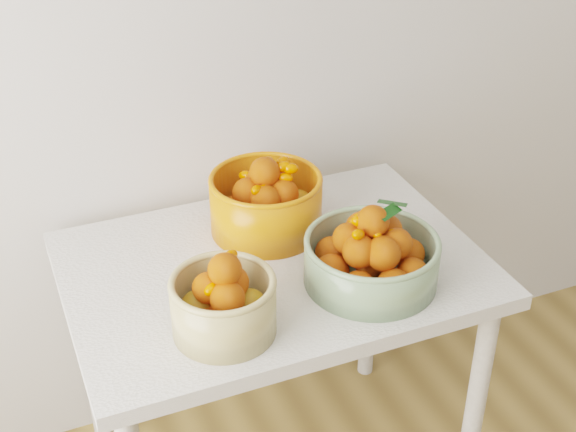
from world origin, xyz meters
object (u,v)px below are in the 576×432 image
(bowl_green, at_px, (371,256))
(bowl_orange, at_px, (266,202))
(bowl_cream, at_px, (223,303))
(table, at_px, (274,294))

(bowl_green, xyz_separation_m, bowl_orange, (-0.14, 0.30, 0.01))
(bowl_orange, bearing_deg, bowl_green, -64.76)
(bowl_cream, relative_size, bowl_green, 0.63)
(bowl_cream, distance_m, bowl_green, 0.37)
(bowl_cream, xyz_separation_m, bowl_green, (0.37, 0.04, -0.00))
(table, bearing_deg, bowl_cream, -134.53)
(bowl_green, height_order, bowl_orange, bowl_orange)
(bowl_green, bearing_deg, table, 139.39)
(table, xyz_separation_m, bowl_green, (0.18, -0.16, 0.17))
(bowl_cream, bearing_deg, bowl_orange, 56.03)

